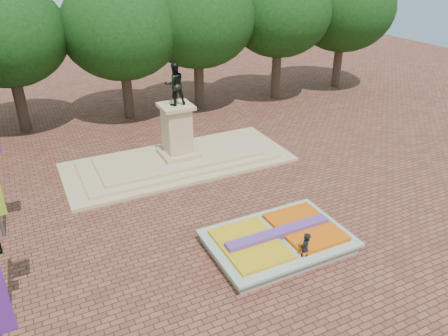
# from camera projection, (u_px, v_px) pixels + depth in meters

# --- Properties ---
(ground) EXTENTS (90.00, 90.00, 0.00)m
(ground) POSITION_uv_depth(u_px,v_px,m) (238.00, 230.00, 21.16)
(ground) COLOR brown
(ground) RESTS_ON ground
(flower_bed) EXTENTS (6.30, 4.30, 0.91)m
(flower_bed) POSITION_uv_depth(u_px,v_px,m) (279.00, 240.00, 19.79)
(flower_bed) COLOR gray
(flower_bed) RESTS_ON ground
(monument) EXTENTS (14.00, 6.00, 6.40)m
(monument) POSITION_uv_depth(u_px,v_px,m) (178.00, 151.00, 27.15)
(monument) COLOR tan
(monument) RESTS_ON ground
(tree_row_back) EXTENTS (44.80, 8.80, 10.43)m
(tree_row_back) POSITION_uv_depth(u_px,v_px,m) (156.00, 28.00, 33.42)
(tree_row_back) COLOR #34251C
(tree_row_back) RESTS_ON ground
(pedestrian) EXTENTS (0.70, 0.59, 1.63)m
(pedestrian) POSITION_uv_depth(u_px,v_px,m) (305.00, 249.00, 18.48)
(pedestrian) COLOR black
(pedestrian) RESTS_ON ground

